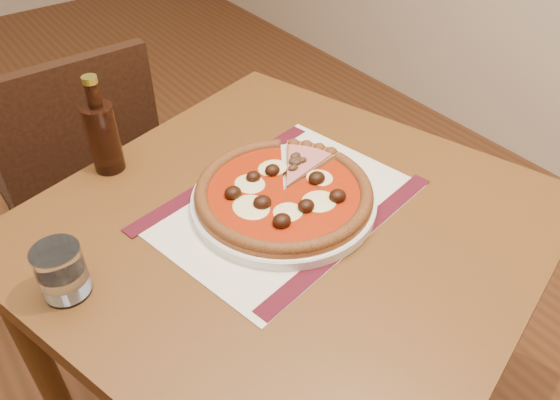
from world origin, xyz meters
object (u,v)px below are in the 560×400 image
(chair_far, at_px, (81,171))
(bottle, at_px, (103,135))
(plate, at_px, (284,201))
(pizza, at_px, (284,192))
(table, at_px, (286,261))
(water_glass, at_px, (62,272))

(chair_far, relative_size, bottle, 4.35)
(chair_far, relative_size, plate, 2.58)
(pizza, bearing_deg, plate, 36.28)
(table, height_order, water_glass, water_glass)
(bottle, bearing_deg, chair_far, 85.15)
(pizza, bearing_deg, chair_far, 103.06)
(plate, bearing_deg, chair_far, 103.10)
(plate, bearing_deg, pizza, -143.72)
(table, height_order, bottle, bottle)
(bottle, bearing_deg, water_glass, -124.26)
(table, relative_size, pizza, 3.20)
(table, xyz_separation_m, water_glass, (-0.36, 0.06, 0.14))
(chair_far, bearing_deg, bottle, 84.07)
(table, relative_size, plate, 3.06)
(chair_far, height_order, bottle, bottle)
(table, bearing_deg, plate, 61.63)
(water_glass, bearing_deg, plate, -4.73)
(bottle, bearing_deg, plate, -55.19)
(plate, height_order, water_glass, water_glass)
(chair_far, height_order, pizza, chair_far)
(table, height_order, pizza, pizza)
(water_glass, bearing_deg, pizza, -4.78)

